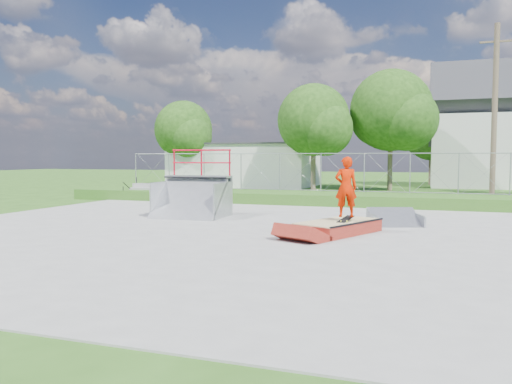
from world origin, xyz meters
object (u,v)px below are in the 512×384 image
Objects in this scene: grind_box at (339,228)px; skater at (346,190)px; quarter_pipe at (190,184)px; flat_bank_ramp at (395,218)px.

skater is at bearing 25.33° from grind_box.
quarter_pipe is (-5.51, 2.13, 1.00)m from grind_box.
grind_box is 1.06m from skater.
quarter_pipe is at bearing 164.98° from flat_bank_ramp.
quarter_pipe is 1.47× the size of skater.
skater is at bearing -21.76° from quarter_pipe.
quarter_pipe is at bearing -38.05° from skater.
quarter_pipe reaches higher than skater.
quarter_pipe reaches higher than flat_bank_ramp.
skater is at bearing -133.07° from flat_bank_ramp.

